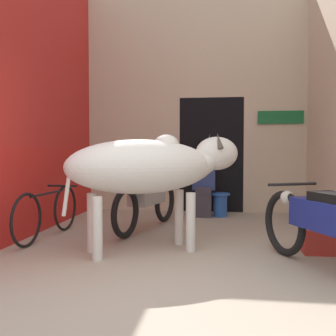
{
  "coord_description": "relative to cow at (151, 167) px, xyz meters",
  "views": [
    {
      "loc": [
        0.51,
        -2.84,
        1.17
      ],
      "look_at": [
        -0.16,
        2.07,
        0.94
      ],
      "focal_mm": 42.0,
      "sensor_mm": 36.0,
      "label": 1
    }
  ],
  "objects": [
    {
      "name": "ground_plane",
      "position": [
        0.29,
        -1.58,
        -0.97
      ],
      "size": [
        30.0,
        30.0,
        0.0
      ],
      "primitive_type": "plane",
      "color": "tan"
    },
    {
      "name": "wall_left_shopfront",
      "position": [
        -1.85,
        0.7,
        1.05
      ],
      "size": [
        0.25,
        4.59,
        4.18
      ],
      "color": "red",
      "rests_on": "ground_plane"
    },
    {
      "name": "wall_back_with_doorway",
      "position": [
        0.41,
        3.27,
        0.74
      ],
      "size": [
        4.11,
        0.93,
        4.18
      ],
      "color": "beige",
      "rests_on": "ground_plane"
    },
    {
      "name": "cow",
      "position": [
        0.0,
        0.0,
        0.0
      ],
      "size": [
        2.08,
        1.41,
        1.38
      ],
      "color": "silver",
      "rests_on": "ground_plane"
    },
    {
      "name": "motorcycle_near",
      "position": [
        1.76,
        -0.58,
        -0.51
      ],
      "size": [
        0.94,
        1.85,
        0.82
      ],
      "color": "black",
      "rests_on": "ground_plane"
    },
    {
      "name": "motorcycle_far",
      "position": [
        -0.28,
        1.22,
        -0.53
      ],
      "size": [
        0.72,
        1.92,
        0.78
      ],
      "color": "black",
      "rests_on": "ground_plane"
    },
    {
      "name": "bicycle",
      "position": [
        -1.47,
        0.47,
        -0.63
      ],
      "size": [
        0.44,
        1.67,
        0.67
      ],
      "color": "black",
      "rests_on": "ground_plane"
    },
    {
      "name": "shopkeeper_seated",
      "position": [
        0.49,
        2.47,
        -0.35
      ],
      "size": [
        0.4,
        0.33,
        1.2
      ],
      "color": "#3D3842",
      "rests_on": "ground_plane"
    },
    {
      "name": "plastic_stool",
      "position": [
        0.78,
        2.47,
        -0.75
      ],
      "size": [
        0.34,
        0.34,
        0.41
      ],
      "color": "#2856B2",
      "rests_on": "ground_plane"
    },
    {
      "name": "crate",
      "position": [
        1.94,
        0.17,
        -0.83
      ],
      "size": [
        0.44,
        0.32,
        0.28
      ],
      "color": "red",
      "rests_on": "ground_plane"
    }
  ]
}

